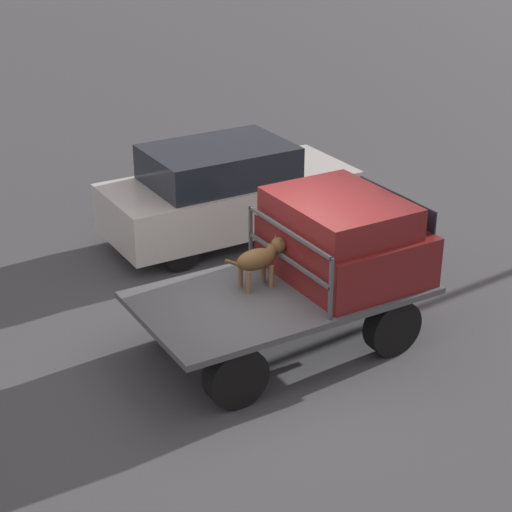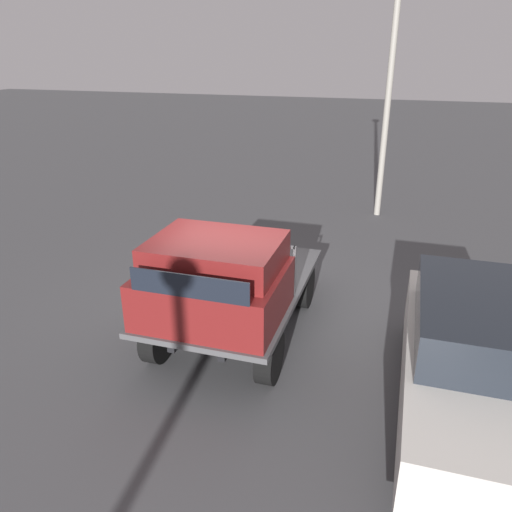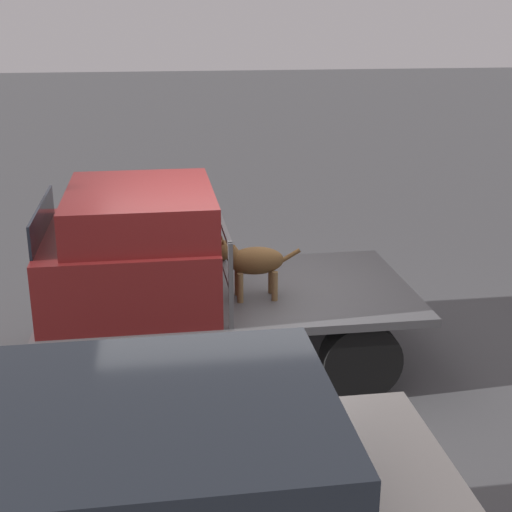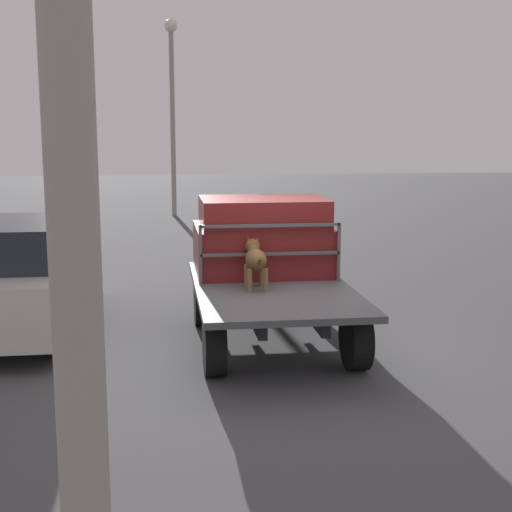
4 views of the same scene
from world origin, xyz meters
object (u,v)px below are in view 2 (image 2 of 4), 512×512
(dog, at_px, (255,260))
(parked_sedan, at_px, (480,363))
(flatbed_truck, at_px, (238,298))
(light_pole_near, at_px, (393,48))

(dog, relative_size, parked_sedan, 0.22)
(flatbed_truck, distance_m, parked_sedan, 3.60)
(flatbed_truck, height_order, parked_sedan, parked_sedan)
(dog, distance_m, parked_sedan, 3.45)
(flatbed_truck, height_order, dog, dog)
(dog, relative_size, light_pole_near, 0.14)
(parked_sedan, xyz_separation_m, light_pole_near, (-7.93, -1.75, 3.41))
(flatbed_truck, xyz_separation_m, light_pole_near, (-6.83, 1.67, 3.62))
(flatbed_truck, xyz_separation_m, dog, (-0.16, 0.23, 0.61))
(parked_sedan, bearing_deg, dog, -106.22)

